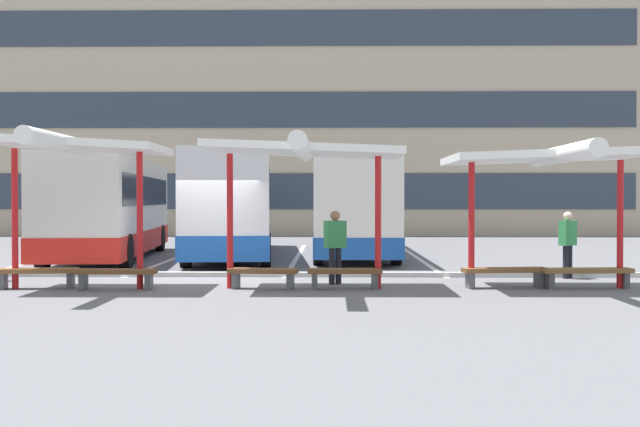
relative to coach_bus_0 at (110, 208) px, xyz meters
name	(u,v)px	position (x,y,z in m)	size (l,w,h in m)	color
ground_plane	(206,276)	(4.13, -5.78, -1.69)	(160.00, 160.00, 0.00)	slate
terminal_building	(281,90)	(4.16, 23.30, 7.19)	(42.77, 13.52, 20.50)	tan
coach_bus_0	(110,208)	(0.00, 0.00, 0.00)	(3.58, 11.16, 3.63)	silver
coach_bus_1	(233,205)	(3.88, 1.54, 0.09)	(3.59, 12.59, 3.80)	silver
coach_bus_2	(353,208)	(8.11, 1.86, -0.02)	(2.66, 11.48, 3.58)	silver
lane_stripe_0	(60,257)	(-2.00, 0.87, -1.69)	(0.16, 14.00, 0.01)	white
lane_stripe_1	(178,257)	(2.09, 0.87, -1.69)	(0.16, 14.00, 0.01)	white
lane_stripe_2	(297,257)	(6.17, 0.87, -1.69)	(0.16, 14.00, 0.01)	white
lane_stripe_3	(417,257)	(10.25, 0.87, -1.69)	(0.16, 14.00, 0.01)	white
waiting_shelter_1	(73,149)	(1.73, -8.83, 1.38)	(3.77, 4.23, 3.36)	red
bench_2	(37,273)	(0.83, -8.57, -1.36)	(1.79, 0.61, 0.45)	brown
bench_3	(116,274)	(2.63, -8.74, -1.36)	(1.74, 0.43, 0.45)	brown
waiting_shelter_2	(303,153)	(6.73, -8.70, 1.29)	(4.28, 4.59, 3.23)	red
bench_4	(263,274)	(5.83, -8.55, -1.36)	(1.57, 0.62, 0.45)	brown
bench_5	(345,274)	(7.63, -8.55, -1.36)	(1.65, 0.50, 0.45)	brown
waiting_shelter_3	(549,159)	(12.10, -8.56, 1.17)	(4.30, 4.80, 3.08)	red
bench_6	(505,273)	(11.20, -8.27, -1.35)	(1.93, 0.68, 0.45)	brown
bench_7	(587,273)	(13.00, -8.35, -1.35)	(2.02, 0.56, 0.45)	brown
platform_kerb	(206,274)	(4.13, -5.84, -1.63)	(44.00, 0.24, 0.12)	#ADADA8
waiting_passenger_0	(335,242)	(7.42, -7.57, -0.70)	(0.54, 0.43, 1.71)	black
waiting_passenger_2	(568,240)	(13.25, -6.15, -0.73)	(0.51, 0.48, 1.67)	black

